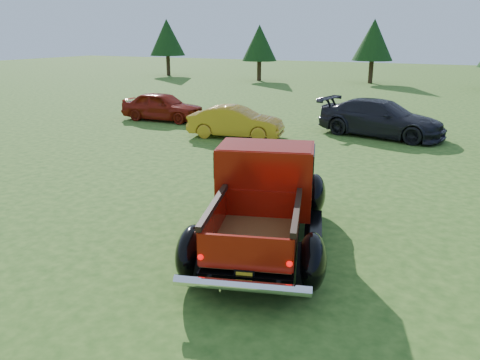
{
  "coord_description": "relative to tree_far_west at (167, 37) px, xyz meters",
  "views": [
    {
      "loc": [
        4.55,
        -8.38,
        3.86
      ],
      "look_at": [
        0.33,
        0.2,
        0.86
      ],
      "focal_mm": 35.0,
      "sensor_mm": 36.0,
      "label": 1
    }
  ],
  "objects": [
    {
      "name": "tree_far_west",
      "position": [
        0.0,
        0.0,
        0.0
      ],
      "size": [
        3.33,
        3.33,
        5.2
      ],
      "color": "#332114",
      "rests_on": "ground"
    },
    {
      "name": "tree_west",
      "position": [
        10.0,
        -1.0,
        -0.41
      ],
      "size": [
        2.94,
        2.94,
        4.6
      ],
      "color": "#332114",
      "rests_on": "ground"
    },
    {
      "name": "tree_mid_left",
      "position": [
        19.0,
        1.0,
        -0.14
      ],
      "size": [
        3.2,
        3.2,
        5.0
      ],
      "color": "#332114",
      "rests_on": "ground"
    },
    {
      "name": "ground",
      "position": [
        22.0,
        -30.0,
        -3.52
      ],
      "size": [
        120.0,
        120.0,
        0.0
      ],
      "primitive_type": "plane",
      "color": "#284E16",
      "rests_on": "ground"
    },
    {
      "name": "show_car_yellow",
      "position": [
        18.5,
        -22.38,
        -2.92
      ],
      "size": [
        3.82,
        1.94,
        1.2
      ],
      "primitive_type": "imported",
      "rotation": [
        0.0,
        0.0,
        1.76
      ],
      "color": "#C48B1A",
      "rests_on": "ground"
    },
    {
      "name": "pickup_truck",
      "position": [
        23.2,
        -30.45,
        -2.64
      ],
      "size": [
        3.48,
        5.33,
        1.86
      ],
      "rotation": [
        0.0,
        0.0,
        0.29
      ],
      "color": "black",
      "rests_on": "ground"
    },
    {
      "name": "show_car_grey",
      "position": [
        23.5,
        -19.69,
        -2.81
      ],
      "size": [
        5.16,
        2.88,
        1.42
      ],
      "primitive_type": "imported",
      "rotation": [
        0.0,
        0.0,
        1.38
      ],
      "color": "black",
      "rests_on": "ground"
    },
    {
      "name": "show_car_red",
      "position": [
        13.78,
        -20.54,
        -2.87
      ],
      "size": [
        3.92,
        1.76,
        1.31
      ],
      "primitive_type": "imported",
      "rotation": [
        0.0,
        0.0,
        1.63
      ],
      "color": "maroon",
      "rests_on": "ground"
    }
  ]
}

